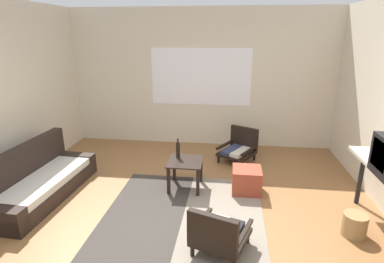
{
  "coord_description": "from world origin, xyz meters",
  "views": [
    {
      "loc": [
        0.61,
        -3.14,
        2.22
      ],
      "look_at": [
        0.09,
        0.89,
        0.92
      ],
      "focal_mm": 29.01,
      "sensor_mm": 36.0,
      "label": 1
    }
  ],
  "objects_px": {
    "glass_bottle": "(178,150)",
    "wicker_basket": "(354,225)",
    "armchair_striped_foreground": "(218,234)",
    "ottoman_orange": "(246,180)",
    "couch": "(38,182)",
    "armchair_by_window": "(239,147)",
    "coffee_table": "(185,167)"
  },
  "relations": [
    {
      "from": "glass_bottle",
      "to": "wicker_basket",
      "type": "relative_size",
      "value": 1.11
    },
    {
      "from": "armchair_striped_foreground",
      "to": "ottoman_orange",
      "type": "xyz_separation_m",
      "value": [
        0.34,
        1.41,
        -0.07
      ]
    },
    {
      "from": "armchair_striped_foreground",
      "to": "glass_bottle",
      "type": "distance_m",
      "value": 1.69
    },
    {
      "from": "couch",
      "to": "ottoman_orange",
      "type": "relative_size",
      "value": 4.59
    },
    {
      "from": "couch",
      "to": "wicker_basket",
      "type": "relative_size",
      "value": 6.99
    },
    {
      "from": "armchair_by_window",
      "to": "ottoman_orange",
      "type": "distance_m",
      "value": 1.18
    },
    {
      "from": "armchair_by_window",
      "to": "ottoman_orange",
      "type": "xyz_separation_m",
      "value": [
        0.09,
        -1.18,
        -0.07
      ]
    },
    {
      "from": "ottoman_orange",
      "to": "couch",
      "type": "bearing_deg",
      "value": -170.01
    },
    {
      "from": "armchair_striped_foreground",
      "to": "glass_bottle",
      "type": "xyz_separation_m",
      "value": [
        -0.68,
        1.52,
        0.31
      ]
    },
    {
      "from": "armchair_by_window",
      "to": "armchair_striped_foreground",
      "type": "xyz_separation_m",
      "value": [
        -0.26,
        -2.58,
        -0.0
      ]
    },
    {
      "from": "coffee_table",
      "to": "armchair_by_window",
      "type": "height_order",
      "value": "armchair_by_window"
    },
    {
      "from": "ottoman_orange",
      "to": "wicker_basket",
      "type": "bearing_deg",
      "value": -36.79
    },
    {
      "from": "coffee_table",
      "to": "ottoman_orange",
      "type": "bearing_deg",
      "value": 0.1
    },
    {
      "from": "couch",
      "to": "glass_bottle",
      "type": "relative_size",
      "value": 6.33
    },
    {
      "from": "armchair_striped_foreground",
      "to": "glass_bottle",
      "type": "relative_size",
      "value": 2.34
    },
    {
      "from": "couch",
      "to": "armchair_striped_foreground",
      "type": "distance_m",
      "value": 2.72
    },
    {
      "from": "coffee_table",
      "to": "glass_bottle",
      "type": "bearing_deg",
      "value": 137.88
    },
    {
      "from": "armchair_by_window",
      "to": "glass_bottle",
      "type": "xyz_separation_m",
      "value": [
        -0.94,
        -1.06,
        0.31
      ]
    },
    {
      "from": "couch",
      "to": "coffee_table",
      "type": "relative_size",
      "value": 3.57
    },
    {
      "from": "armchair_by_window",
      "to": "wicker_basket",
      "type": "xyz_separation_m",
      "value": [
        1.27,
        -2.06,
        -0.12
      ]
    },
    {
      "from": "ottoman_orange",
      "to": "glass_bottle",
      "type": "height_order",
      "value": "glass_bottle"
    },
    {
      "from": "ottoman_orange",
      "to": "wicker_basket",
      "type": "height_order",
      "value": "ottoman_orange"
    },
    {
      "from": "glass_bottle",
      "to": "ottoman_orange",
      "type": "bearing_deg",
      "value": -6.35
    },
    {
      "from": "coffee_table",
      "to": "glass_bottle",
      "type": "height_order",
      "value": "glass_bottle"
    },
    {
      "from": "armchair_by_window",
      "to": "wicker_basket",
      "type": "distance_m",
      "value": 2.43
    },
    {
      "from": "couch",
      "to": "armchair_by_window",
      "type": "bearing_deg",
      "value": 30.91
    },
    {
      "from": "couch",
      "to": "armchair_by_window",
      "type": "relative_size",
      "value": 2.45
    },
    {
      "from": "armchair_by_window",
      "to": "wicker_basket",
      "type": "bearing_deg",
      "value": -58.38
    },
    {
      "from": "wicker_basket",
      "to": "armchair_by_window",
      "type": "bearing_deg",
      "value": 121.62
    },
    {
      "from": "armchair_striped_foreground",
      "to": "wicker_basket",
      "type": "xyz_separation_m",
      "value": [
        1.53,
        0.52,
        -0.12
      ]
    },
    {
      "from": "glass_bottle",
      "to": "coffee_table",
      "type": "bearing_deg",
      "value": -42.12
    },
    {
      "from": "coffee_table",
      "to": "armchair_by_window",
      "type": "relative_size",
      "value": 0.69
    }
  ]
}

